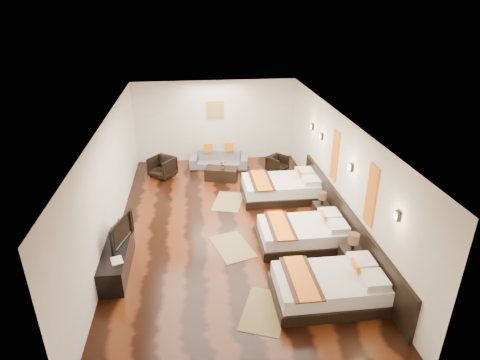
{
  "coord_description": "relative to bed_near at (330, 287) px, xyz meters",
  "views": [
    {
      "loc": [
        -0.75,
        -8.75,
        5.35
      ],
      "look_at": [
        0.35,
        0.44,
        1.1
      ],
      "focal_mm": 30.12,
      "sensor_mm": 36.0,
      "label": 1
    }
  ],
  "objects": [
    {
      "name": "bed_mid",
      "position": [
        -0.0,
        1.92,
        -0.01
      ],
      "size": [
        2.08,
        1.31,
        0.79
      ],
      "color": "black",
      "rests_on": "floor"
    },
    {
      "name": "right_wall",
      "position": [
        1.05,
        2.85,
        1.12
      ],
      "size": [
        0.01,
        9.5,
        2.8
      ],
      "primitive_type": "cube",
      "color": "silver",
      "rests_on": "floor"
    },
    {
      "name": "sconce_lounge",
      "position": [
        1.01,
        5.15,
        1.57
      ],
      "size": [
        0.07,
        0.12,
        0.18
      ],
      "color": "black",
      "rests_on": "right_wall"
    },
    {
      "name": "table_plant",
      "position": [
        -1.6,
        5.73,
        0.25
      ],
      "size": [
        0.29,
        0.27,
        0.26
      ],
      "primitive_type": "imported",
      "rotation": [
        0.0,
        0.0,
        0.33
      ],
      "color": "#246120",
      "rests_on": "coffee_table"
    },
    {
      "name": "figurine",
      "position": [
        -4.2,
        2.06,
        0.43
      ],
      "size": [
        0.31,
        0.31,
        0.32
      ],
      "primitive_type": "imported",
      "rotation": [
        0.0,
        0.0,
        -0.03
      ],
      "color": "brown",
      "rests_on": "tv_console"
    },
    {
      "name": "jute_mat_near",
      "position": [
        -1.31,
        -0.2,
        -0.27
      ],
      "size": [
        1.13,
        1.39,
        0.01
      ],
      "primitive_type": "cube",
      "rotation": [
        0.0,
        0.0,
        -0.37
      ],
      "color": "olive",
      "rests_on": "floor"
    },
    {
      "name": "ceiling",
      "position": [
        -1.7,
        2.85,
        2.52
      ],
      "size": [
        5.5,
        9.5,
        0.01
      ],
      "primitive_type": "cube",
      "color": "white",
      "rests_on": "floor"
    },
    {
      "name": "bed_far",
      "position": [
        0.0,
        4.35,
        0.01
      ],
      "size": [
        2.24,
        1.41,
        0.85
      ],
      "color": "black",
      "rests_on": "floor"
    },
    {
      "name": "tv",
      "position": [
        -4.15,
        1.61,
        0.56
      ],
      "size": [
        0.42,
        0.99,
        0.57
      ],
      "primitive_type": "imported",
      "rotation": [
        0.0,
        0.0,
        1.27
      ],
      "color": "black",
      "rests_on": "tv_console"
    },
    {
      "name": "orange_panel_a",
      "position": [
        1.03,
        0.95,
        1.42
      ],
      "size": [
        0.04,
        0.4,
        1.3
      ],
      "primitive_type": "cube",
      "color": "#D86014",
      "rests_on": "right_wall"
    },
    {
      "name": "jute_mat_far",
      "position": [
        -1.57,
        4.24,
        -0.27
      ],
      "size": [
        1.05,
        1.36,
        0.01
      ],
      "primitive_type": "cube",
      "rotation": [
        0.0,
        0.0,
        -0.28
      ],
      "color": "olive",
      "rests_on": "floor"
    },
    {
      "name": "nightstand_a",
      "position": [
        0.75,
        0.86,
        0.02
      ],
      "size": [
        0.44,
        0.44,
        0.86
      ],
      "color": "black",
      "rests_on": "floor"
    },
    {
      "name": "sconce_far",
      "position": [
        1.01,
        4.25,
        1.57
      ],
      "size": [
        0.07,
        0.12,
        0.18
      ],
      "color": "black",
      "rests_on": "right_wall"
    },
    {
      "name": "headboard_panel",
      "position": [
        1.01,
        2.05,
        0.17
      ],
      "size": [
        0.08,
        6.6,
        0.9
      ],
      "primitive_type": "cube",
      "color": "black",
      "rests_on": "floor"
    },
    {
      "name": "coffee_table",
      "position": [
        -1.64,
        5.78,
        -0.08
      ],
      "size": [
        1.1,
        0.77,
        0.4
      ],
      "primitive_type": "cube",
      "rotation": [
        0.0,
        0.0,
        -0.29
      ],
      "color": "black",
      "rests_on": "floor"
    },
    {
      "name": "sofa",
      "position": [
        -1.64,
        6.83,
        0.0
      ],
      "size": [
        2.02,
        1.02,
        0.57
      ],
      "primitive_type": "imported",
      "rotation": [
        0.0,
        0.0,
        -0.14
      ],
      "color": "slate",
      "rests_on": "floor"
    },
    {
      "name": "sconce_mid",
      "position": [
        1.01,
        2.05,
        1.57
      ],
      "size": [
        0.07,
        0.12,
        0.18
      ],
      "color": "black",
      "rests_on": "right_wall"
    },
    {
      "name": "armchair_right",
      "position": [
        0.26,
        6.24,
        -0.01
      ],
      "size": [
        0.83,
        0.83,
        0.54
      ],
      "primitive_type": "imported",
      "rotation": [
        0.0,
        0.0,
        0.7
      ],
      "color": "black",
      "rests_on": "floor"
    },
    {
      "name": "floor",
      "position": [
        -1.7,
        2.85,
        -0.28
      ],
      "size": [
        5.5,
        9.5,
        0.01
      ],
      "primitive_type": "cube",
      "color": "black",
      "rests_on": "ground"
    },
    {
      "name": "book",
      "position": [
        -4.2,
        0.89,
        0.29
      ],
      "size": [
        0.3,
        0.35,
        0.03
      ],
      "primitive_type": "imported",
      "rotation": [
        0.0,
        0.0,
        0.33
      ],
      "color": "black",
      "rests_on": "tv_console"
    },
    {
      "name": "tv_console",
      "position": [
        -4.2,
        1.38,
        -0.0
      ],
      "size": [
        0.5,
        1.8,
        0.55
      ],
      "primitive_type": "cube",
      "color": "black",
      "rests_on": "floor"
    },
    {
      "name": "left_wall",
      "position": [
        -4.45,
        2.85,
        1.12
      ],
      "size": [
        0.01,
        9.5,
        2.8
      ],
      "primitive_type": "cube",
      "color": "silver",
      "rests_on": "floor"
    },
    {
      "name": "gold_artwork",
      "position": [
        -1.7,
        7.58,
        1.52
      ],
      "size": [
        0.6,
        0.04,
        0.6
      ],
      "primitive_type": "cube",
      "color": "#AD873F",
      "rests_on": "back_wall"
    },
    {
      "name": "orange_panel_b",
      "position": [
        1.03,
        3.15,
        1.42
      ],
      "size": [
        0.04,
        0.4,
        1.3
      ],
      "primitive_type": "cube",
      "color": "#D86014",
      "rests_on": "right_wall"
    },
    {
      "name": "armchair_left",
      "position": [
        -3.52,
        6.24,
        0.05
      ],
      "size": [
        1.01,
        1.01,
        0.66
      ],
      "primitive_type": "imported",
      "rotation": [
        0.0,
        0.0,
        -0.64
      ],
      "color": "black",
      "rests_on": "floor"
    },
    {
      "name": "back_wall",
      "position": [
        -1.7,
        7.6,
        1.12
      ],
      "size": [
        5.5,
        0.01,
        2.8
      ],
      "primitive_type": "cube",
      "color": "silver",
      "rests_on": "floor"
    },
    {
      "name": "bed_near",
      "position": [
        0.0,
        0.0,
        0.0
      ],
      "size": [
        2.13,
        1.34,
        0.81
      ],
      "color": "black",
      "rests_on": "floor"
    },
    {
      "name": "sconce_near",
      "position": [
        1.01,
        -0.15,
        1.57
      ],
      "size": [
        0.07,
        0.12,
        0.18
      ],
      "color": "black",
      "rests_on": "right_wall"
    },
    {
      "name": "jute_mat_mid",
      "position": [
        -1.68,
        1.96,
        -0.27
      ],
      "size": [
        1.06,
        1.37,
        0.01
      ],
      "primitive_type": "cube",
      "rotation": [
        0.0,
        0.0,
        0.29
      ],
      "color": "olive",
      "rests_on": "floor"
    },
    {
      "name": "nightstand_b",
      "position": [
        0.75,
        2.98,
        -0.0
      ],
      "size": [
        0.4,
        0.4,
        0.79
      ],
      "color": "black",
      "rests_on": "floor"
    }
  ]
}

